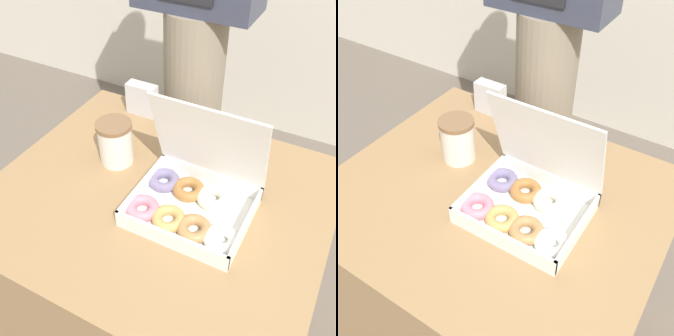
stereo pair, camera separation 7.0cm
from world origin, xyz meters
TOP-DOWN VIEW (x-y plane):
  - ground_plane at (0.00, 0.00)m, footprint 14.00×14.00m
  - table at (0.00, 0.00)m, footprint 0.89×0.76m
  - donut_box at (0.10, -0.01)m, footprint 0.33×0.25m
  - coffee_cup at (-0.17, 0.07)m, footprint 0.10×0.10m
  - napkin_holder at (-0.23, 0.32)m, footprint 0.10×0.04m
  - person_customer at (-0.17, 0.59)m, footprint 0.42×0.23m

SIDE VIEW (x-z plane):
  - ground_plane at x=0.00m, z-range 0.00..0.00m
  - table at x=0.00m, z-range 0.00..0.70m
  - donut_box at x=0.10m, z-range 0.60..0.89m
  - napkin_holder at x=-0.23m, z-range 0.70..0.81m
  - coffee_cup at x=-0.17m, z-range 0.70..0.84m
  - person_customer at x=-0.17m, z-range 0.07..1.88m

